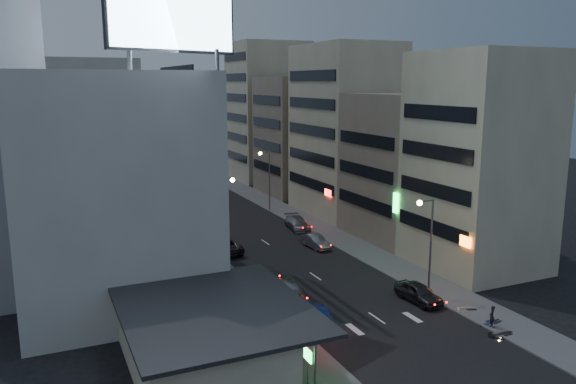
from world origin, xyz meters
TOP-DOWN VIEW (x-y plane):
  - ground at (0.00, 0.00)m, footprint 180.00×180.00m
  - sidewalk_left at (-8.00, 30.00)m, footprint 4.00×120.00m
  - sidewalk_right at (8.00, 30.00)m, footprint 4.00×120.00m
  - food_court at (-13.90, 2.00)m, footprint 11.00×13.00m
  - white_building at (-17.00, 20.00)m, footprint 14.00×24.00m
  - shophouse_near at (15.00, 10.50)m, footprint 10.00×11.00m
  - shophouse_mid at (15.50, 22.00)m, footprint 11.00×12.00m
  - shophouse_far at (15.00, 35.00)m, footprint 10.00×14.00m
  - far_left_a at (-15.50, 45.00)m, footprint 11.00×10.00m
  - far_left_b at (-16.00, 58.00)m, footprint 12.00×10.00m
  - far_right_a at (15.50, 50.00)m, footprint 11.00×12.00m
  - far_right_b at (16.00, 64.00)m, footprint 12.00×12.00m
  - billboard at (-12.99, 9.97)m, footprint 9.52×3.75m
  - street_lamp_right_near at (5.90, 6.00)m, footprint 1.60×0.44m
  - street_lamp_left at (-5.90, 22.00)m, footprint 1.60×0.44m
  - street_lamp_right_far at (5.90, 40.00)m, footprint 1.60×0.44m
  - parked_car_right_near at (4.77, 5.32)m, footprint 2.07×4.60m
  - parked_car_right_mid at (4.06, 22.01)m, footprint 1.87×4.34m
  - parked_car_left at (-5.36, 24.19)m, footprint 3.02×5.67m
  - parked_car_right_far at (5.60, 29.61)m, footprint 2.66×5.29m
  - road_car_blue at (-4.47, 5.49)m, footprint 1.83×4.05m
  - road_car_silver at (-4.38, 10.64)m, footprint 3.07×5.50m
  - person at (6.51, -0.79)m, footprint 0.67×0.59m
  - scooter_black_a at (6.86, -1.88)m, footprint 0.75×2.04m
  - scooter_silver_a at (7.11, -1.62)m, footprint 0.80×2.06m
  - scooter_blue at (7.58, 0.02)m, footprint 1.14×2.13m
  - scooter_black_b at (7.93, -0.02)m, footprint 0.70×1.76m
  - scooter_silver_b at (7.80, 2.36)m, footprint 1.42×2.15m

SIDE VIEW (x-z plane):
  - ground at x=0.00m, z-range 0.00..0.00m
  - sidewalk_left at x=-8.00m, z-range 0.00..0.12m
  - sidewalk_right at x=8.00m, z-range 0.00..0.12m
  - road_car_blue at x=-4.47m, z-range 0.00..1.29m
  - scooter_black_b at x=7.93m, z-range 0.12..1.17m
  - parked_car_right_mid at x=4.06m, z-range 0.00..1.39m
  - scooter_black_a at x=6.86m, z-range 0.12..1.35m
  - parked_car_right_far at x=5.60m, z-range 0.00..1.47m
  - scooter_blue at x=7.58m, z-range 0.12..1.36m
  - scooter_silver_a at x=7.11m, z-range 0.12..1.36m
  - scooter_silver_b at x=7.80m, z-range 0.12..1.37m
  - road_car_silver at x=-4.38m, z-range 0.00..1.51m
  - parked_car_left at x=-5.36m, z-range 0.00..1.52m
  - parked_car_right_near at x=4.77m, z-range 0.00..1.53m
  - person at x=6.51m, z-range 0.12..1.66m
  - food_court at x=-13.90m, z-range 0.05..3.92m
  - street_lamp_right_near at x=5.90m, z-range 1.35..9.37m
  - street_lamp_left at x=-5.90m, z-range 1.35..9.37m
  - street_lamp_right_far at x=5.90m, z-range 1.35..9.37m
  - far_left_b at x=-16.00m, z-range 0.00..15.00m
  - shophouse_mid at x=15.50m, z-range 0.00..16.00m
  - white_building at x=-17.00m, z-range 0.00..18.00m
  - far_right_a at x=15.50m, z-range 0.00..18.00m
  - shophouse_near at x=15.00m, z-range 0.00..20.00m
  - far_left_a at x=-15.50m, z-range 0.00..20.00m
  - shophouse_far at x=15.00m, z-range 0.00..22.00m
  - far_right_b at x=16.00m, z-range 0.00..24.00m
  - billboard at x=-12.99m, z-range 18.56..24.76m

